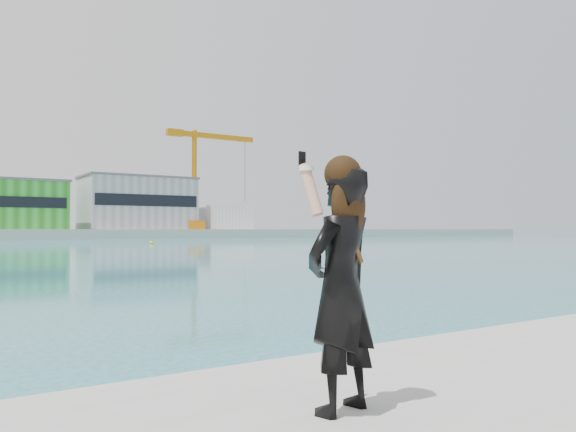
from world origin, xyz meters
TOP-DOWN VIEW (x-y plane):
  - warehouse_grey_right at (40.00, 127.98)m, footprint 25.50×15.35m
  - ancillary_shed at (62.00, 126.00)m, footprint 12.00×10.00m
  - dock_crane at (53.20, 122.00)m, footprint 23.00×4.00m
  - flagpole_right at (22.09, 121.00)m, footprint 1.28×0.16m
  - buoy_near at (23.64, 71.85)m, footprint 0.50×0.50m
  - woman at (-0.60, -0.68)m, footprint 0.74×0.58m

SIDE VIEW (x-z plane):
  - buoy_near at x=23.64m, z-range -0.25..0.25m
  - woman at x=-0.60m, z-range 0.81..2.69m
  - ancillary_shed at x=62.00m, z-range 2.00..8.00m
  - flagpole_right at x=22.09m, z-range 2.54..10.54m
  - warehouse_grey_right at x=40.00m, z-range 2.01..14.51m
  - dock_crane at x=53.20m, z-range 3.07..27.07m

